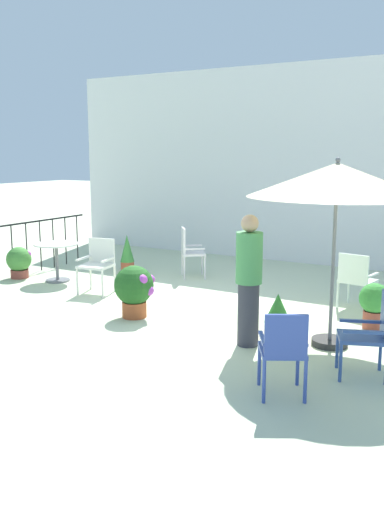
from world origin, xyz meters
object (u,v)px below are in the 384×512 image
at_px(patio_chair_0, 283,347).
at_px(patio_chair_1, 98,261).
at_px(patio_umbrella_0, 337,181).
at_px(potted_plant_4, 135,288).
at_px(patio_chair_2, 371,331).
at_px(potted_plant_1, 127,253).
at_px(patio_chair_4, 189,249).
at_px(potted_plant_2, 278,316).
at_px(patio_chair_3, 356,277).
at_px(cafe_table_0, 57,255).
at_px(potted_plant_3, 374,303).
at_px(potted_plant_0, 19,261).
at_px(standing_person, 249,279).

height_order(patio_chair_0, patio_chair_1, patio_chair_1).
height_order(patio_umbrella_0, potted_plant_4, patio_umbrella_0).
bearing_deg(patio_chair_2, potted_plant_1, 150.42).
xyz_separation_m(patio_umbrella_0, patio_chair_4, (-3.42, 2.44, -1.45)).
height_order(potted_plant_2, potted_plant_4, potted_plant_4).
xyz_separation_m(patio_umbrella_0, patio_chair_3, (-0.15, 1.79, -1.51)).
relative_size(patio_chair_2, patio_chair_4, 0.95).
distance_m(patio_chair_0, patio_chair_3, 3.50).
relative_size(patio_chair_0, potted_plant_2, 1.51).
height_order(cafe_table_0, patio_chair_3, patio_chair_3).
distance_m(patio_chair_3, potted_plant_3, 0.98).
relative_size(patio_umbrella_0, patio_chair_2, 2.51).
relative_size(cafe_table_0, potted_plant_2, 1.40).
relative_size(patio_chair_3, potted_plant_3, 1.37).
xyz_separation_m(patio_chair_1, patio_chair_2, (4.82, -1.44, -0.03)).
height_order(potted_plant_0, potted_plant_3, potted_plant_3).
bearing_deg(potted_plant_4, potted_plant_1, 128.37).
relative_size(potted_plant_0, potted_plant_2, 1.03).
relative_size(cafe_table_0, potted_plant_0, 1.36).
distance_m(cafe_table_0, patio_chair_3, 5.28).
height_order(patio_umbrella_0, cafe_table_0, patio_umbrella_0).
distance_m(cafe_table_0, potted_plant_2, 4.80).
relative_size(patio_chair_4, potted_plant_1, 1.30).
xyz_separation_m(patio_chair_2, potted_plant_2, (-1.31, 0.72, -0.22)).
relative_size(potted_plant_1, potted_plant_4, 0.97).
bearing_deg(standing_person, patio_chair_2, -9.98).
bearing_deg(cafe_table_0, potted_plant_0, -169.64).
bearing_deg(patio_chair_4, patio_chair_3, -11.12).
relative_size(patio_umbrella_0, cafe_table_0, 2.83).
bearing_deg(patio_chair_1, standing_person, -19.57).
xyz_separation_m(patio_chair_3, potted_plant_1, (-4.64, 0.53, -0.13)).
xyz_separation_m(patio_chair_0, potted_plant_4, (-2.81, 1.49, -0.08)).
height_order(patio_chair_1, potted_plant_2, patio_chair_1).
xyz_separation_m(potted_plant_1, potted_plant_4, (2.01, -2.54, 0.06)).
xyz_separation_m(patio_umbrella_0, potted_plant_3, (0.32, 0.94, -1.65)).
bearing_deg(patio_chair_0, potted_plant_4, 152.16).
relative_size(patio_chair_3, patio_chair_4, 0.90).
xyz_separation_m(patio_chair_0, potted_plant_3, (0.28, 2.64, -0.15)).
xyz_separation_m(potted_plant_0, standing_person, (5.30, -1.29, 0.51)).
bearing_deg(patio_chair_0, patio_chair_3, 92.99).
bearing_deg(patio_chair_0, potted_plant_1, 140.16).
xyz_separation_m(patio_umbrella_0, standing_person, (-0.88, -0.49, -1.17)).
relative_size(cafe_table_0, patio_chair_2, 0.89).
bearing_deg(cafe_table_0, patio_chair_1, -12.80).
height_order(patio_umbrella_0, potted_plant_1, patio_umbrella_0).
bearing_deg(cafe_table_0, standing_person, -17.82).
relative_size(potted_plant_1, potted_plant_3, 1.16).
bearing_deg(patio_chair_2, potted_plant_3, 100.98).
height_order(patio_chair_0, potted_plant_2, patio_chair_0).
distance_m(cafe_table_0, patio_chair_0, 6.01).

